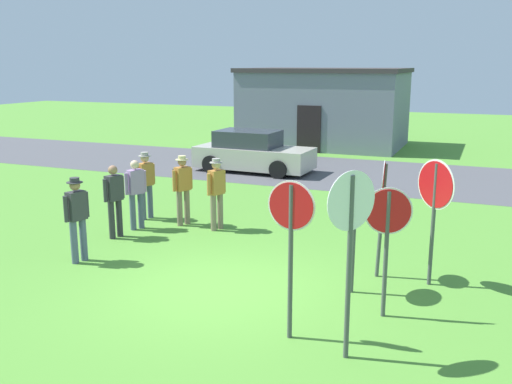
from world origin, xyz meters
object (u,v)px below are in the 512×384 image
Objects in this scene: person_near_signs at (136,191)px; person_in_dark_shirt at (77,215)px; stop_sign_far_back at (291,233)px; stop_sign_leaning_right at (355,214)px; stop_sign_tallest at (387,230)px; stop_sign_rear_left at (350,231)px; person_in_teal at (182,185)px; person_with_sunhat at (146,181)px; stop_sign_leaning_left at (435,199)px; person_on_left at (114,197)px; stop_sign_center_cluster at (382,199)px; person_holding_notes at (217,190)px; parked_car_on_street at (253,153)px.

person_near_signs is 2.44m from person_in_dark_shirt.
person_in_dark_shirt is at bearing 163.54° from stop_sign_far_back.
stop_sign_leaning_right is 0.89× the size of stop_sign_far_back.
stop_sign_tallest is at bearing -22.54° from person_near_signs.
stop_sign_rear_left is 1.50× the size of person_in_teal.
person_near_signs is at bearing 157.46° from stop_sign_tallest.
stop_sign_tallest reaches higher than person_near_signs.
stop_sign_far_back is 7.35m from person_with_sunhat.
stop_sign_rear_left is 1.50× the size of person_in_dark_shirt.
stop_sign_leaning_left is 3.26m from stop_sign_rear_left.
stop_sign_leaning_right is at bearing 5.68° from person_in_dark_shirt.
stop_sign_leaning_right reaches higher than person_on_left.
stop_sign_center_cluster is 1.31× the size of person_near_signs.
stop_sign_leaning_left is 1.33× the size of person_in_teal.
stop_sign_far_back is 5.77m from person_holding_notes.
stop_sign_center_cluster is at bearing 92.51° from stop_sign_rear_left.
person_in_dark_shirt is (0.59, -10.47, 0.30)m from parked_car_on_street.
stop_sign_far_back is 1.12× the size of stop_sign_tallest.
stop_sign_leaning_right is at bearing -107.55° from stop_sign_center_cluster.
stop_sign_leaning_left reaches higher than parked_car_on_street.
stop_sign_tallest is (0.68, -0.77, 0.00)m from stop_sign_leaning_right.
stop_sign_center_cluster is 4.53m from person_holding_notes.
parked_car_on_street is at bearing 121.33° from stop_sign_leaning_right.
person_in_dark_shirt is 1.00× the size of person_in_teal.
parked_car_on_street is 13.86m from stop_sign_rear_left.
stop_sign_far_back reaches higher than person_near_signs.
person_with_sunhat is (-6.68, 3.53, -0.44)m from stop_sign_tallest.
stop_sign_leaning_left is 6.85m from person_in_dark_shirt.
person_in_dark_shirt is at bearing 163.67° from stop_sign_rear_left.
person_on_left is at bearing -120.27° from person_in_teal.
parked_car_on_street is 13.22m from stop_sign_far_back.
person_in_dark_shirt is at bearing -84.09° from person_near_signs.
person_in_dark_shirt is 1.68m from person_on_left.
person_holding_notes is (-5.11, 1.68, -0.61)m from stop_sign_leaning_left.
stop_sign_leaning_right is 1.20× the size of person_in_teal.
stop_sign_leaning_right is 5.50m from person_in_dark_shirt.
stop_sign_leaning_right is at bearing 100.93° from stop_sign_rear_left.
stop_sign_center_cluster is 1.28× the size of person_in_dark_shirt.
person_in_dark_shirt is (-5.45, -0.54, -0.44)m from stop_sign_leaning_right.
stop_sign_center_cluster reaches higher than parked_car_on_street.
stop_sign_rear_left is (-0.77, -3.16, 0.20)m from stop_sign_leaning_left.
stop_sign_center_cluster reaches higher than stop_sign_leaning_right.
stop_sign_tallest is 7.57m from person_with_sunhat.
stop_sign_tallest is 1.21× the size of person_with_sunhat.
stop_sign_leaning_left is 1.75m from stop_sign_tallest.
person_with_sunhat is (-5.55, 4.79, -0.61)m from stop_sign_far_back.
stop_sign_far_back is at bearing -30.53° from person_on_left.
person_with_sunhat is at bearing 98.26° from person_on_left.
stop_sign_tallest is at bearing -16.24° from person_on_left.
person_holding_notes reaches higher than person_on_left.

